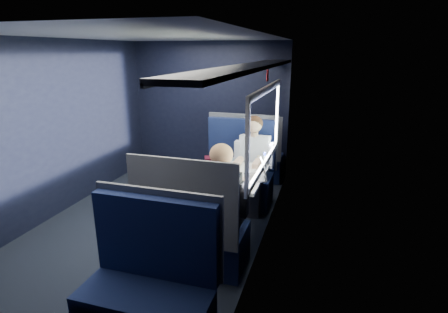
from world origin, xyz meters
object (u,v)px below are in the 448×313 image
(table, at_px, (235,180))
(cup, at_px, (266,162))
(seat_bay_near, at_px, (237,174))
(bottle_small, at_px, (264,162))
(seat_row_back, at_px, (149,291))
(laptop, at_px, (259,173))
(man, at_px, (253,160))
(seat_row_front, at_px, (252,157))
(woman, at_px, (223,200))
(seat_bay_far, at_px, (194,232))

(table, height_order, cup, cup)
(seat_bay_near, relative_size, bottle_small, 5.87)
(seat_row_back, distance_m, laptop, 1.85)
(seat_row_back, height_order, laptop, seat_row_back)
(man, bearing_deg, seat_row_back, -95.72)
(table, bearing_deg, seat_row_front, 95.80)
(table, relative_size, woman, 0.76)
(seat_row_front, relative_size, laptop, 3.30)
(table, relative_size, laptop, 2.85)
(seat_bay_far, xyz_separation_m, laptop, (0.48, 0.82, 0.39))
(man, distance_m, laptop, 0.79)
(table, distance_m, woman, 0.71)
(bottle_small, bearing_deg, seat_bay_far, -112.35)
(laptop, xyz_separation_m, cup, (0.00, 0.49, -0.02))
(seat_bay_far, relative_size, cup, 14.62)
(seat_bay_far, bearing_deg, laptop, 59.89)
(laptop, bearing_deg, seat_bay_near, 117.92)
(man, bearing_deg, seat_bay_near, 146.79)
(seat_row_back, bearing_deg, man, 84.28)
(table, bearing_deg, seat_bay_near, 102.61)
(seat_row_front, height_order, bottle_small, seat_row_front)
(laptop, height_order, cup, laptop)
(table, relative_size, seat_bay_far, 0.79)
(seat_row_back, distance_m, man, 2.53)
(laptop, distance_m, bottle_small, 0.35)
(laptop, height_order, bottle_small, laptop)
(seat_bay_near, bearing_deg, seat_row_front, 89.24)
(seat_bay_near, height_order, bottle_small, seat_bay_near)
(table, height_order, seat_row_front, seat_row_front)
(man, height_order, cup, man)
(seat_row_back, relative_size, laptop, 3.30)
(seat_bay_near, height_order, laptop, seat_bay_near)
(seat_row_front, height_order, seat_row_back, same)
(laptop, distance_m, cup, 0.49)
(seat_bay_near, xyz_separation_m, woman, (0.26, -1.58, 0.31))
(bottle_small, bearing_deg, seat_row_front, 107.70)
(table, distance_m, seat_bay_far, 0.93)
(seat_bay_near, height_order, seat_row_front, seat_bay_near)
(seat_bay_near, bearing_deg, seat_row_back, -89.74)
(woman, bearing_deg, seat_row_front, 95.70)
(seat_bay_far, bearing_deg, woman, 33.82)
(seat_row_back, height_order, bottle_small, seat_row_back)
(woman, bearing_deg, laptop, 70.90)
(table, bearing_deg, bottle_small, 44.53)
(man, xyz_separation_m, laptop, (0.23, -0.75, 0.08))
(man, relative_size, bottle_small, 6.15)
(man, distance_m, woman, 1.41)
(man, bearing_deg, seat_bay_far, -99.03)
(seat_bay_near, distance_m, man, 0.43)
(man, xyz_separation_m, woman, (0.00, -1.41, 0.01))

